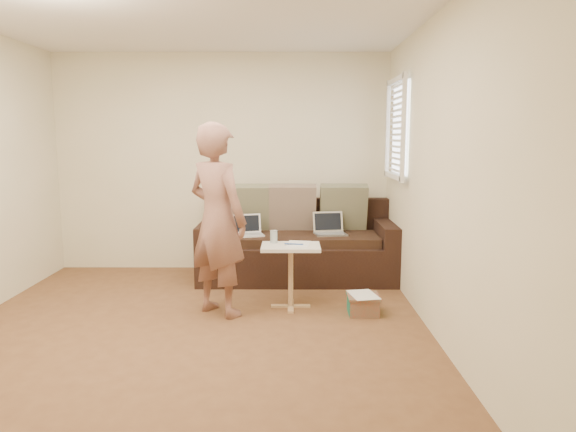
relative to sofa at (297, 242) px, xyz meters
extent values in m
plane|color=brown|center=(-0.90, -1.77, -0.42)|extent=(4.50, 4.50, 0.00)
plane|color=white|center=(-0.90, -1.77, 2.18)|extent=(4.50, 4.50, 0.00)
plane|color=beige|center=(-0.90, 0.48, 0.87)|extent=(4.00, 0.00, 4.00)
plane|color=beige|center=(-0.90, -4.03, 0.87)|extent=(4.00, 0.00, 4.00)
plane|color=beige|center=(1.10, -1.77, 0.87)|extent=(0.00, 4.50, 4.50)
imported|color=brown|center=(-0.73, -1.23, 0.45)|extent=(0.77, 0.73, 1.75)
camera|label=1|loc=(-0.07, -5.91, 1.20)|focal=32.85mm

